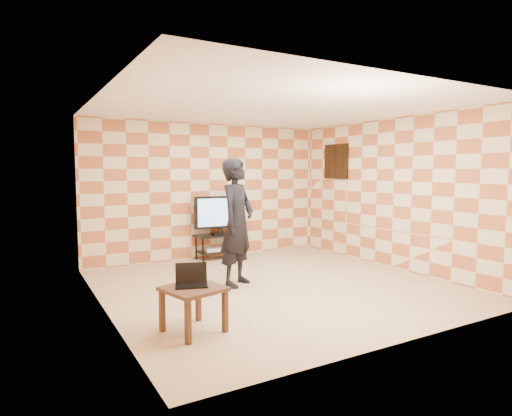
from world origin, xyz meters
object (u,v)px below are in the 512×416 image
object	(u,v)px
tv_stand	(220,241)
person	(237,222)
side_table	(193,295)
tv	(220,213)

from	to	relation	value
tv_stand	person	size ratio (longest dim) A/B	0.51
tv_stand	person	xyz separation A→B (m)	(-0.59, -1.92, 0.61)
tv_stand	side_table	distance (m)	3.89
tv	side_table	xyz separation A→B (m)	(-1.88, -3.40, -0.51)
tv	person	world-z (taller)	person
side_table	tv_stand	bearing A→B (deg)	61.05
person	tv_stand	bearing A→B (deg)	37.86
tv	person	distance (m)	2.01
tv	side_table	size ratio (longest dim) A/B	1.47
tv_stand	tv	bearing A→B (deg)	-85.21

